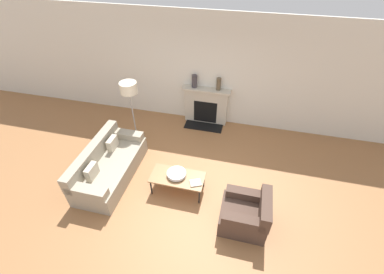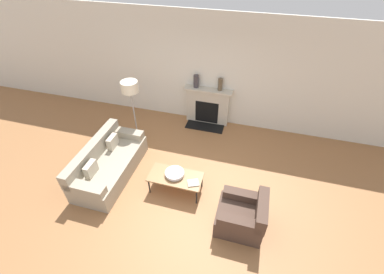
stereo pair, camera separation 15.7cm
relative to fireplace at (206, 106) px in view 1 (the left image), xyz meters
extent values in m
plane|color=#99663D|center=(0.06, -2.75, -0.51)|extent=(18.00, 18.00, 0.00)
cube|color=silver|center=(0.06, 0.15, 0.94)|extent=(18.00, 0.06, 2.90)
cube|color=beige|center=(0.00, 0.02, -0.01)|extent=(1.15, 0.20, 0.99)
cube|color=black|center=(0.00, -0.07, -0.14)|extent=(0.63, 0.04, 0.64)
cube|color=black|center=(0.00, -0.26, -0.50)|extent=(1.04, 0.40, 0.02)
cube|color=beige|center=(0.00, -0.01, 0.51)|extent=(1.27, 0.28, 0.05)
cube|color=#9E937F|center=(-1.58, -2.51, -0.30)|extent=(0.88, 1.93, 0.41)
cube|color=#9E937F|center=(-1.93, -2.51, 0.09)|extent=(0.20, 1.93, 0.37)
cube|color=#9E937F|center=(-1.58, -3.37, -0.01)|extent=(0.81, 0.22, 0.17)
cube|color=#9E937F|center=(-1.58, -1.66, -0.01)|extent=(0.81, 0.22, 0.17)
cube|color=#C0B49C|center=(-1.72, -2.95, 0.04)|extent=(0.12, 0.32, 0.28)
cube|color=#C0B49C|center=(-1.72, -2.08, 0.04)|extent=(0.12, 0.32, 0.28)
cube|color=#4C382D|center=(1.30, -3.03, -0.31)|extent=(0.83, 0.76, 0.40)
cube|color=#4C382D|center=(1.63, -3.03, 0.07)|extent=(0.18, 0.76, 0.35)
cube|color=#4C382D|center=(1.30, -2.74, -0.02)|extent=(0.74, 0.18, 0.17)
cube|color=#4C382D|center=(1.30, -3.32, -0.02)|extent=(0.74, 0.18, 0.17)
cube|color=olive|center=(-0.07, -2.56, -0.12)|extent=(1.08, 0.52, 0.03)
cylinder|color=black|center=(-0.57, -2.78, -0.32)|extent=(0.03, 0.03, 0.37)
cylinder|color=black|center=(0.43, -2.78, -0.32)|extent=(0.03, 0.03, 0.37)
cylinder|color=black|center=(-0.57, -2.33, -0.32)|extent=(0.03, 0.03, 0.37)
cylinder|color=black|center=(0.43, -2.33, -0.32)|extent=(0.03, 0.03, 0.37)
cylinder|color=silver|center=(-0.10, -2.53, -0.09)|extent=(0.13, 0.13, 0.02)
cylinder|color=silver|center=(-0.10, -2.53, -0.05)|extent=(0.39, 0.39, 0.06)
cube|color=#B2A893|center=(0.32, -2.63, -0.09)|extent=(0.27, 0.26, 0.02)
cylinder|color=gray|center=(-1.58, -1.18, -0.49)|extent=(0.32, 0.32, 0.03)
cylinder|color=gray|center=(-1.58, -1.18, 0.21)|extent=(0.03, 0.03, 1.37)
cylinder|color=beige|center=(-1.58, -1.18, 0.98)|extent=(0.39, 0.39, 0.25)
cylinder|color=#3D383D|center=(-0.33, 0.02, 0.70)|extent=(0.14, 0.14, 0.33)
cylinder|color=brown|center=(0.30, 0.02, 0.69)|extent=(0.12, 0.12, 0.32)
camera|label=1|loc=(1.03, -5.86, 3.78)|focal=24.00mm
camera|label=2|loc=(1.19, -5.82, 3.78)|focal=24.00mm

